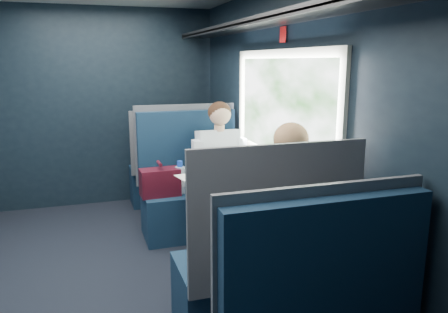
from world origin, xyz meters
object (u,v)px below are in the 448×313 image
object	(u,v)px
man	(221,164)
laptop	(265,169)
seat_bay_near	(191,191)
seat_row_front	(174,170)
seat_bay_far	(259,269)
woman	(285,209)
bottle_small	(259,159)
table	(239,190)
cup	(246,161)

from	to	relation	value
man	laptop	size ratio (longest dim) A/B	3.57
seat_bay_near	seat_row_front	xyz separation A→B (m)	(0.02, 0.93, -0.01)
seat_bay_far	laptop	world-z (taller)	seat_bay_far
seat_row_front	woman	bearing A→B (deg)	-84.30
bottle_small	laptop	bearing A→B (deg)	-101.10
seat_bay_far	woman	bearing A→B (deg)	33.82
man	laptop	distance (m)	0.67
table	seat_bay_near	xyz separation A→B (m)	(-0.20, 0.87, -0.24)
woman	seat_bay_far	bearing A→B (deg)	-146.18
laptop	cup	world-z (taller)	laptop
cup	man	bearing A→B (deg)	120.47
table	seat_row_front	bearing A→B (deg)	95.80
bottle_small	woman	bearing A→B (deg)	-102.68
seat_bay_far	cup	world-z (taller)	seat_bay_far
seat_bay_near	woman	world-z (taller)	woman
seat_row_front	woman	world-z (taller)	woman
woman	cup	size ratio (longest dim) A/B	13.47
table	woman	xyz separation A→B (m)	(0.07, -0.71, 0.06)
seat_bay_near	table	bearing A→B (deg)	-76.91
table	seat_row_front	xyz separation A→B (m)	(-0.18, 1.80, -0.25)
table	seat_bay_far	world-z (taller)	seat_bay_far
table	laptop	size ratio (longest dim) A/B	2.70
laptop	bottle_small	world-z (taller)	laptop
seat_row_front	woman	distance (m)	2.54
man	woman	xyz separation A→B (m)	(0.00, -1.41, 0.01)
woman	laptop	distance (m)	0.79
seat_bay_near	woman	distance (m)	1.63
seat_bay_far	woman	size ratio (longest dim) A/B	0.95
table	seat_row_front	world-z (taller)	seat_row_front
seat_bay_far	man	xyz separation A→B (m)	(0.25, 1.57, 0.30)
seat_bay_near	woman	xyz separation A→B (m)	(0.27, -1.57, 0.30)
seat_row_front	woman	size ratio (longest dim) A/B	0.88
table	laptop	xyz separation A→B (m)	(0.25, 0.05, 0.14)
seat_bay_far	bottle_small	size ratio (longest dim) A/B	6.28
man	woman	world-z (taller)	same
seat_row_front	bottle_small	world-z (taller)	seat_row_front
man	bottle_small	world-z (taller)	man
seat_bay_near	laptop	size ratio (longest dim) A/B	3.40
seat_bay_far	woman	distance (m)	0.43
seat_bay_far	seat_row_front	distance (m)	2.67
woman	laptop	bearing A→B (deg)	76.79
seat_row_front	seat_bay_near	bearing A→B (deg)	-91.16
seat_bay_near	cup	xyz separation A→B (m)	(0.42, -0.43, 0.36)
table	man	xyz separation A→B (m)	(0.07, 0.70, 0.06)
woman	seat_bay_near	bearing A→B (deg)	99.70
table	man	size ratio (longest dim) A/B	0.76
laptop	seat_row_front	bearing A→B (deg)	103.84
man	seat_bay_near	bearing A→B (deg)	148.09
seat_bay_near	woman	size ratio (longest dim) A/B	0.95
table	bottle_small	bearing A→B (deg)	46.63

